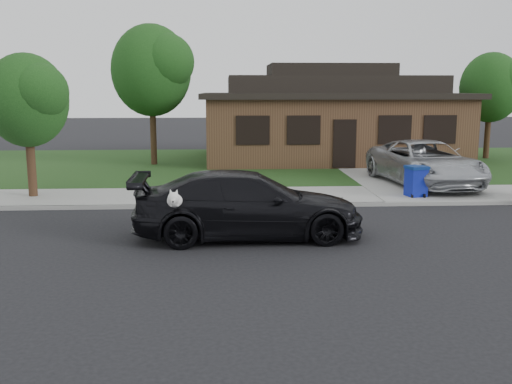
{
  "coord_description": "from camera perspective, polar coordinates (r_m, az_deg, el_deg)",
  "views": [
    {
      "loc": [
        -1.19,
        -13.55,
        3.57
      ],
      "look_at": [
        -0.45,
        0.08,
        1.1
      ],
      "focal_mm": 40.0,
      "sensor_mm": 36.0,
      "label": 1
    }
  ],
  "objects": [
    {
      "name": "sedan",
      "position": [
        13.82,
        -0.83,
        -1.28
      ],
      "size": [
        5.62,
        2.64,
        1.61
      ],
      "rotation": [
        0.0,
        0.0,
        1.6
      ],
      "color": "black",
      "rests_on": "ground"
    },
    {
      "name": "driveway",
      "position": [
        24.87,
        13.74,
        1.87
      ],
      "size": [
        4.5,
        13.0,
        0.14
      ],
      "primitive_type": "cube",
      "color": "gray",
      "rests_on": "ground"
    },
    {
      "name": "house",
      "position": [
        29.05,
        7.25,
        7.33
      ],
      "size": [
        12.6,
        8.6,
        4.65
      ],
      "color": "#422B1C",
      "rests_on": "ground"
    },
    {
      "name": "sidewalk",
      "position": [
        18.92,
        0.56,
        -0.44
      ],
      "size": [
        60.0,
        3.0,
        0.12
      ],
      "primitive_type": "cube",
      "color": "gray",
      "rests_on": "ground"
    },
    {
      "name": "ground",
      "position": [
        14.07,
        1.86,
        -4.45
      ],
      "size": [
        120.0,
        120.0,
        0.0
      ],
      "primitive_type": "plane",
      "color": "black",
      "rests_on": "ground"
    },
    {
      "name": "minivan",
      "position": [
        21.62,
        16.52,
        2.83
      ],
      "size": [
        3.28,
        6.0,
        1.59
      ],
      "primitive_type": "imported",
      "rotation": [
        0.0,
        0.0,
        0.12
      ],
      "color": "#AEB1B6",
      "rests_on": "driveway"
    },
    {
      "name": "tree_1",
      "position": [
        30.97,
        22.74,
        9.73
      ],
      "size": [
        3.15,
        3.0,
        5.25
      ],
      "color": "#332114",
      "rests_on": "ground"
    },
    {
      "name": "tree_2",
      "position": [
        19.67,
        -21.71,
        8.66
      ],
      "size": [
        2.73,
        2.6,
        4.59
      ],
      "color": "#332114",
      "rests_on": "ground"
    },
    {
      "name": "tree_0",
      "position": [
        26.63,
        -10.11,
        12.05
      ],
      "size": [
        3.78,
        3.6,
        6.34
      ],
      "color": "#332114",
      "rests_on": "ground"
    },
    {
      "name": "recycling_bin",
      "position": [
        19.18,
        15.71,
        1.05
      ],
      "size": [
        0.73,
        0.73,
        1.01
      ],
      "rotation": [
        0.0,
        0.0,
        0.23
      ],
      "color": "#0D198F",
      "rests_on": "sidewalk"
    },
    {
      "name": "lawn",
      "position": [
        26.81,
        -0.53,
        2.74
      ],
      "size": [
        60.0,
        13.0,
        0.13
      ],
      "primitive_type": "cube",
      "color": "#193814",
      "rests_on": "ground"
    },
    {
      "name": "curb",
      "position": [
        17.45,
        0.87,
        -1.35
      ],
      "size": [
        60.0,
        0.12,
        0.12
      ],
      "primitive_type": "cube",
      "color": "gray",
      "rests_on": "ground"
    }
  ]
}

